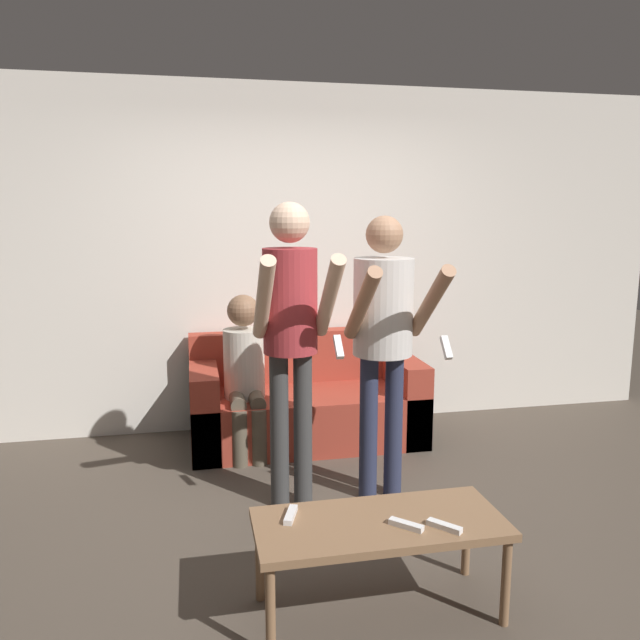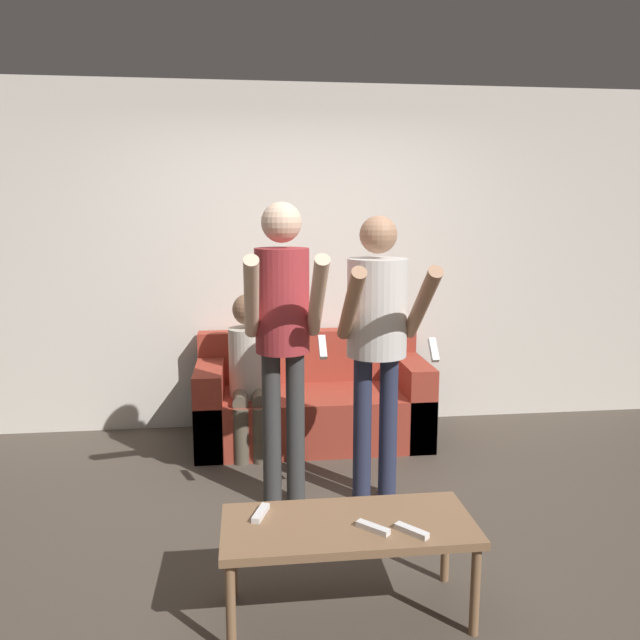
# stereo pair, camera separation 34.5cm
# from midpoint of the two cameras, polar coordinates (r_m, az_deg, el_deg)

# --- Properties ---
(ground_plane) EXTENTS (14.00, 14.00, 0.00)m
(ground_plane) POSITION_cam_midpoint_polar(r_m,az_deg,el_deg) (3.60, 3.39, -18.86)
(ground_plane) COLOR #4C4238
(wall_back) EXTENTS (6.40, 0.06, 2.70)m
(wall_back) POSITION_cam_midpoint_polar(r_m,az_deg,el_deg) (4.99, -0.18, 5.54)
(wall_back) COLOR silver
(wall_back) RESTS_ON ground_plane
(couch) EXTENTS (1.72, 0.78, 0.80)m
(couch) POSITION_cam_midpoint_polar(r_m,az_deg,el_deg) (4.80, 1.31, -7.72)
(couch) COLOR #9E3828
(couch) RESTS_ON ground_plane
(person_standing_left) EXTENTS (0.43, 0.66, 1.78)m
(person_standing_left) POSITION_cam_midpoint_polar(r_m,az_deg,el_deg) (3.55, -0.66, -0.12)
(person_standing_left) COLOR #383838
(person_standing_left) RESTS_ON ground_plane
(person_standing_right) EXTENTS (0.47, 0.71, 1.71)m
(person_standing_right) POSITION_cam_midpoint_polar(r_m,az_deg,el_deg) (3.65, 7.98, -0.49)
(person_standing_right) COLOR #282D47
(person_standing_right) RESTS_ON ground_plane
(person_seated) EXTENTS (0.30, 0.52, 1.15)m
(person_seated) POSITION_cam_midpoint_polar(r_m,az_deg,el_deg) (4.52, -4.32, -4.26)
(person_seated) COLOR brown
(person_seated) RESTS_ON ground_plane
(coffee_table) EXTENTS (1.07, 0.47, 0.43)m
(coffee_table) POSITION_cam_midpoint_polar(r_m,az_deg,el_deg) (2.81, 6.32, -18.76)
(coffee_table) COLOR #846042
(coffee_table) RESTS_ON ground_plane
(remote_near) EXTENTS (0.13, 0.14, 0.02)m
(remote_near) POSITION_cam_midpoint_polar(r_m,az_deg,el_deg) (2.74, 12.15, -18.40)
(remote_near) COLOR white
(remote_near) RESTS_ON coffee_table
(remote_mid) EXTENTS (0.13, 0.13, 0.02)m
(remote_mid) POSITION_cam_midpoint_polar(r_m,az_deg,el_deg) (2.74, 8.67, -18.35)
(remote_mid) COLOR white
(remote_mid) RESTS_ON coffee_table
(remote_far) EXTENTS (0.08, 0.15, 0.02)m
(remote_far) POSITION_cam_midpoint_polar(r_m,az_deg,el_deg) (2.82, -1.81, -17.30)
(remote_far) COLOR white
(remote_far) RESTS_ON coffee_table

